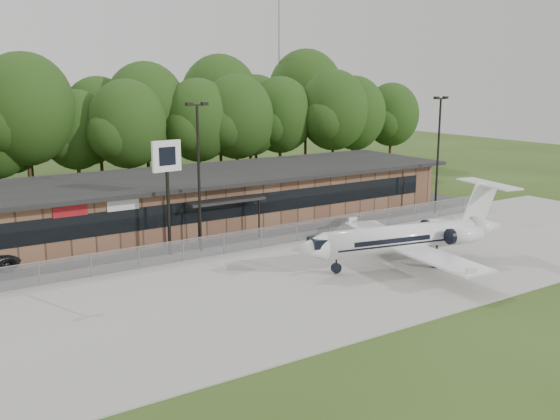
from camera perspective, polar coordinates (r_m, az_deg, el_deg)
ground at (r=33.56m, az=13.53°, el=-8.96°), size 160.00×160.00×0.00m
apron at (r=39.10m, az=4.97°, el=-5.56°), size 64.00×18.00×0.08m
parking_lot at (r=48.30m, az=-3.48°, el=-2.12°), size 50.00×9.00×0.06m
terminal at (r=51.65m, az=-5.96°, el=1.20°), size 41.00×11.65×4.30m
fence at (r=44.38m, az=-0.60°, el=-2.38°), size 46.00×0.04×1.52m
treeline at (r=67.46m, az=-13.20°, el=8.05°), size 72.00×12.00×15.00m
radio_mast at (r=82.64m, az=-0.09°, el=12.51°), size 0.20×0.20×25.00m
light_pole_mid at (r=42.26m, az=-7.45°, el=3.98°), size 1.55×0.30×10.23m
light_pole_right at (r=56.12m, az=14.28°, el=5.69°), size 1.55×0.30×10.23m
business_jet at (r=40.35m, az=11.61°, el=-2.55°), size 15.24×13.69×5.14m
pole_sign at (r=41.65m, az=-10.30°, el=3.77°), size 2.06×0.44×7.81m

